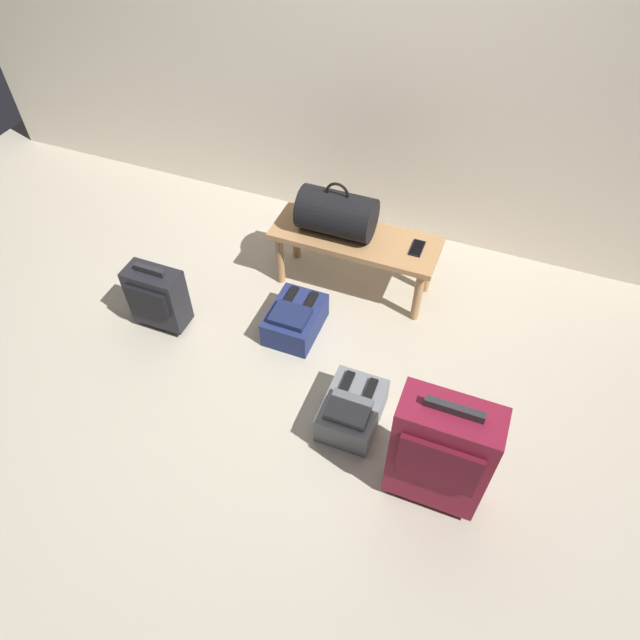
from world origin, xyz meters
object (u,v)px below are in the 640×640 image
object	(u,v)px
cell_phone	(417,248)
backpack_navy	(295,319)
suitcase_upright_burgundy	(441,453)
backpack_grey	(352,410)
bench	(355,244)
duffel_bag_black	(336,213)
suitcase_small_charcoal	(157,297)

from	to	relation	value
cell_phone	backpack_navy	size ratio (longest dim) A/B	0.38
cell_phone	backpack_navy	bearing A→B (deg)	-137.82
backpack_navy	suitcase_upright_burgundy	bearing A→B (deg)	-35.64
suitcase_upright_burgundy	backpack_grey	size ratio (longest dim) A/B	1.89
bench	backpack_grey	world-z (taller)	bench
backpack_navy	backpack_grey	world-z (taller)	same
duffel_bag_black	cell_phone	xyz separation A→B (m)	(0.49, 0.02, -0.13)
bench	suitcase_small_charcoal	world-z (taller)	suitcase_small_charcoal
duffel_bag_black	backpack_navy	bearing A→B (deg)	-97.97
bench	backpack_grey	xyz separation A→B (m)	(0.32, -0.95, -0.25)
bench	backpack_navy	xyz separation A→B (m)	(-0.19, -0.49, -0.25)
duffel_bag_black	suitcase_upright_burgundy	world-z (taller)	duffel_bag_black
suitcase_small_charcoal	backpack_grey	distance (m)	1.29
duffel_bag_black	backpack_grey	distance (m)	1.14
backpack_grey	cell_phone	bearing A→B (deg)	87.49
suitcase_upright_burgundy	bench	bearing A→B (deg)	123.73
bench	backpack_navy	distance (m)	0.58
bench	duffel_bag_black	size ratio (longest dim) A/B	2.27
cell_phone	suitcase_upright_burgundy	bearing A→B (deg)	-70.50
bench	duffel_bag_black	xyz separation A→B (m)	(-0.12, 0.00, 0.19)
suitcase_small_charcoal	backpack_navy	distance (m)	0.80
duffel_bag_black	backpack_grey	xyz separation A→B (m)	(0.45, -0.95, -0.44)
backpack_grey	backpack_navy	bearing A→B (deg)	137.75
cell_phone	backpack_navy	xyz separation A→B (m)	(-0.56, -0.51, -0.31)
suitcase_small_charcoal	bench	bearing A→B (deg)	37.95
duffel_bag_black	suitcase_small_charcoal	bearing A→B (deg)	-138.07
suitcase_upright_burgundy	backpack_navy	size ratio (longest dim) A/B	1.89
duffel_bag_black	backpack_grey	size ratio (longest dim) A/B	1.16
duffel_bag_black	suitcase_upright_burgundy	xyz separation A→B (m)	(0.92, -1.19, -0.17)
duffel_bag_black	backpack_navy	size ratio (longest dim) A/B	1.16
cell_phone	backpack_grey	distance (m)	1.02
cell_phone	duffel_bag_black	bearing A→B (deg)	-177.56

